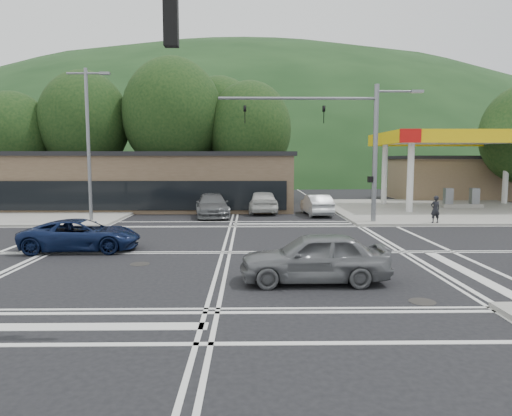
{
  "coord_description": "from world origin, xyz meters",
  "views": [
    {
      "loc": [
        0.93,
        -18.12,
        3.73
      ],
      "look_at": [
        1.27,
        3.86,
        1.4
      ],
      "focal_mm": 32.0,
      "sensor_mm": 36.0,
      "label": 1
    }
  ],
  "objects_px": {
    "car_queue_b": "(261,201)",
    "pedestrian": "(435,209)",
    "car_northbound": "(212,205)",
    "car_grey_center": "(314,257)",
    "car_queue_a": "(317,205)",
    "car_blue_west": "(82,235)"
  },
  "relations": [
    {
      "from": "car_blue_west",
      "to": "car_northbound",
      "type": "height_order",
      "value": "car_northbound"
    },
    {
      "from": "car_queue_b",
      "to": "pedestrian",
      "type": "relative_size",
      "value": 3.21
    },
    {
      "from": "car_grey_center",
      "to": "car_queue_b",
      "type": "bearing_deg",
      "value": -177.3
    },
    {
      "from": "car_northbound",
      "to": "pedestrian",
      "type": "relative_size",
      "value": 3.31
    },
    {
      "from": "car_northbound",
      "to": "car_blue_west",
      "type": "bearing_deg",
      "value": -119.2
    },
    {
      "from": "car_queue_a",
      "to": "car_northbound",
      "type": "relative_size",
      "value": 0.83
    },
    {
      "from": "car_grey_center",
      "to": "car_queue_b",
      "type": "distance_m",
      "value": 18.53
    },
    {
      "from": "car_blue_west",
      "to": "car_grey_center",
      "type": "bearing_deg",
      "value": -122.64
    },
    {
      "from": "car_northbound",
      "to": "pedestrian",
      "type": "bearing_deg",
      "value": -26.19
    },
    {
      "from": "car_blue_west",
      "to": "car_northbound",
      "type": "bearing_deg",
      "value": -24.65
    },
    {
      "from": "car_grey_center",
      "to": "pedestrian",
      "type": "relative_size",
      "value": 2.92
    },
    {
      "from": "car_grey_center",
      "to": "car_queue_b",
      "type": "height_order",
      "value": "car_queue_b"
    },
    {
      "from": "car_blue_west",
      "to": "pedestrian",
      "type": "height_order",
      "value": "pedestrian"
    },
    {
      "from": "car_grey_center",
      "to": "car_northbound",
      "type": "xyz_separation_m",
      "value": [
        -4.43,
        16.34,
        -0.03
      ]
    },
    {
      "from": "car_blue_west",
      "to": "car_queue_b",
      "type": "bearing_deg",
      "value": -33.16
    },
    {
      "from": "car_northbound",
      "to": "pedestrian",
      "type": "height_order",
      "value": "pedestrian"
    },
    {
      "from": "car_grey_center",
      "to": "car_queue_a",
      "type": "relative_size",
      "value": 1.06
    },
    {
      "from": "car_queue_a",
      "to": "car_grey_center",
      "type": "bearing_deg",
      "value": 77.14
    },
    {
      "from": "car_queue_a",
      "to": "pedestrian",
      "type": "height_order",
      "value": "pedestrian"
    },
    {
      "from": "car_grey_center",
      "to": "car_northbound",
      "type": "bearing_deg",
      "value": -165.56
    },
    {
      "from": "car_blue_west",
      "to": "car_northbound",
      "type": "relative_size",
      "value": 0.91
    },
    {
      "from": "car_blue_west",
      "to": "car_queue_b",
      "type": "height_order",
      "value": "car_queue_b"
    }
  ]
}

